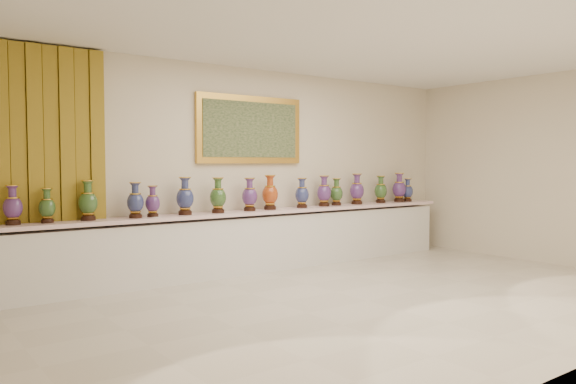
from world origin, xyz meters
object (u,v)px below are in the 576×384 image
object	(u,v)px
vase_0	(13,207)
vase_1	(47,207)
vase_2	(88,202)
counter	(259,241)

from	to	relation	value
vase_0	vase_1	distance (m)	0.36
vase_0	vase_1	size ratio (longest dim) A/B	1.11
vase_1	vase_2	size ratio (longest dim) A/B	0.83
counter	vase_0	bearing A→B (deg)	179.84
counter	vase_2	world-z (taller)	vase_2
vase_1	counter	bearing A→B (deg)	0.12
counter	vase_0	size ratio (longest dim) A/B	16.17
counter	vase_2	distance (m)	2.57
vase_1	vase_0	bearing A→B (deg)	177.48
counter	vase_1	world-z (taller)	vase_1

